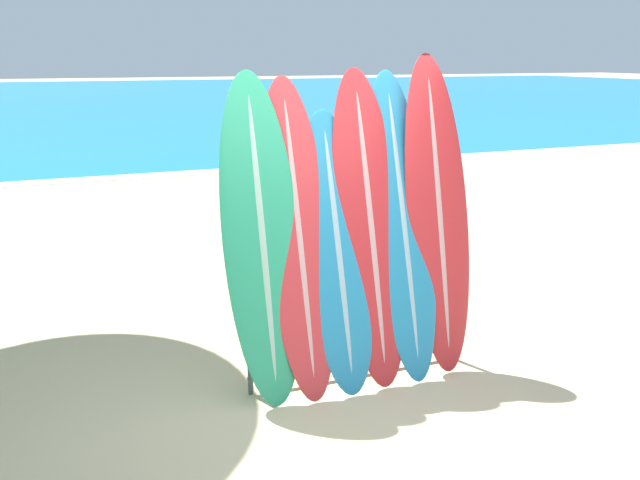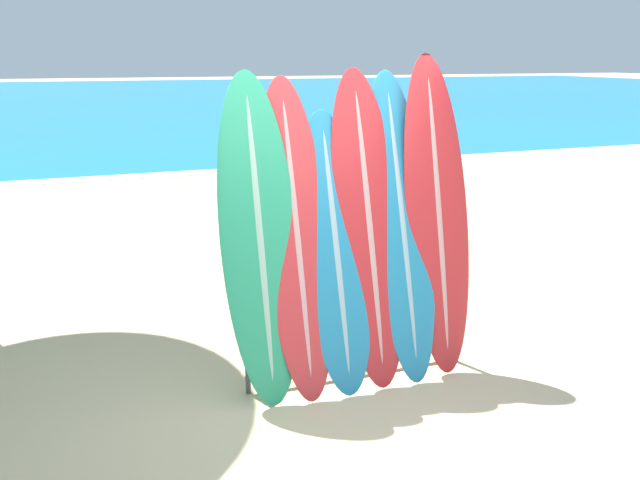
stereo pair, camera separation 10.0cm
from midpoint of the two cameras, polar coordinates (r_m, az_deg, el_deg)
name	(u,v)px [view 2 (the right image)]	position (r m, az deg, el deg)	size (l,w,h in m)	color
ground_plane	(350,415)	(4.69, 3.35, -15.66)	(160.00, 160.00, 0.00)	#CCB789
ocean_water	(117,97)	(43.25, -17.97, 12.33)	(120.00, 60.00, 0.01)	teal
surfboard_rack	(354,320)	(5.00, 3.69, -7.27)	(1.78, 0.04, 0.90)	#47474C
surfboard_slot_0	(260,239)	(4.58, -4.93, 0.05)	(0.59, 0.70, 2.41)	#289E70
surfboard_slot_1	(297,238)	(4.66, -1.55, 0.16)	(0.53, 0.79, 2.37)	red
surfboard_slot_2	(335,252)	(4.76, 2.02, -1.09)	(0.56, 0.75, 2.12)	teal
surfboard_slot_3	(368,228)	(4.87, 5.03, 1.13)	(0.57, 0.79, 2.42)	red
surfboard_slot_4	(401,226)	(4.99, 8.00, 1.31)	(0.53, 0.84, 2.40)	teal
surfboard_slot_5	(437,215)	(5.12, 11.20, 2.26)	(0.56, 0.70, 2.53)	red
person_near_water	(243,188)	(7.87, -6.71, 4.73)	(0.27, 0.29, 1.67)	beige
person_mid_beach	(254,166)	(9.96, -5.73, 6.76)	(0.26, 0.25, 1.53)	beige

